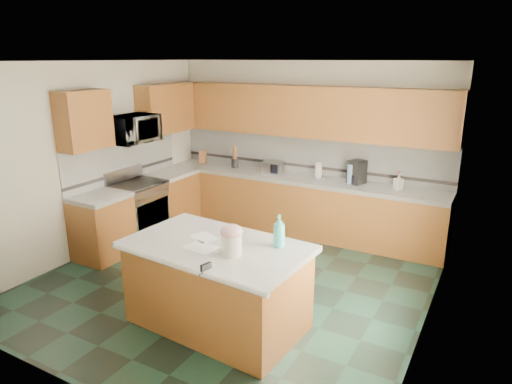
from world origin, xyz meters
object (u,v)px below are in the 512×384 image
Objects in this scene: soap_bottle_island at (279,231)px; coffee_maker at (357,172)px; toaster_oven at (273,167)px; island_base at (217,287)px; knife_block at (203,157)px; island_top at (216,247)px; treat_jar at (231,245)px.

soap_bottle_island is 0.94× the size of coffee_maker.
soap_bottle_island is at bearing -69.50° from toaster_oven.
island_base is 7.61× the size of knife_block.
island_base is 3.09m from coffee_maker.
soap_bottle_island is at bearing 27.55° from island_base.
island_base is 5.40× the size of toaster_oven.
island_top is 0.67m from soap_bottle_island.
treat_jar is at bearing -23.82° from island_base.
island_base is 4.95× the size of coffee_maker.
knife_block is 1.39m from toaster_oven.
soap_bottle_island is (0.31, 0.40, 0.06)m from treat_jar.
island_top is at bearing -81.51° from toaster_oven.
soap_bottle_island is at bearing 62.52° from treat_jar.
treat_jar is 0.63× the size of soap_bottle_island.
coffee_maker is at bearing -6.44° from toaster_oven.
coffee_maker is (2.79, 0.03, 0.06)m from knife_block.
soap_bottle_island reaches higher than toaster_oven.
coffee_maker is (0.27, 3.11, 0.07)m from treat_jar.
knife_block is (-2.83, 2.68, -0.05)m from soap_bottle_island.
knife_block is at bearing 172.33° from toaster_oven.
treat_jar is 0.51m from soap_bottle_island.
soap_bottle_island reaches higher than island_top.
coffee_maker is at bearing 76.65° from soap_bottle_island.
treat_jar is at bearing -141.86° from soap_bottle_island.
soap_bottle_island reaches higher than island_base.
soap_bottle_island is 3.90m from knife_block.
toaster_oven is at bearing -158.04° from coffee_maker.
treat_jar is at bearing -74.22° from coffee_maker.
island_top is at bearing -170.86° from soap_bottle_island.
island_base is 3.11m from toaster_oven.
coffee_maker is (-0.04, 2.71, 0.01)m from soap_bottle_island.
knife_block reaches higher than island_base.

